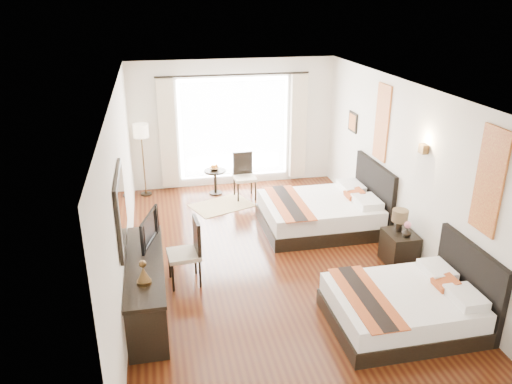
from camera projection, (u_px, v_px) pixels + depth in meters
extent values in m
cube|color=#39150A|center=(273.00, 263.00, 8.10)|extent=(4.50, 7.50, 0.01)
cube|color=white|center=(276.00, 91.00, 7.06)|extent=(4.50, 7.50, 0.02)
cube|color=silver|center=(410.00, 173.00, 8.01)|extent=(0.01, 7.50, 2.80)
cube|color=silver|center=(122.00, 194.00, 7.15)|extent=(0.01, 7.50, 2.80)
cube|color=silver|center=(234.00, 124.00, 10.98)|extent=(4.50, 0.01, 2.80)
cube|color=silver|center=(381.00, 337.00, 4.18)|extent=(4.50, 0.01, 2.80)
cube|color=white|center=(234.00, 128.00, 11.01)|extent=(2.40, 0.02, 2.20)
cube|color=white|center=(234.00, 129.00, 10.95)|extent=(2.30, 0.02, 2.10)
cube|color=#BBA691|center=(168.00, 134.00, 10.65)|extent=(0.35, 0.14, 2.35)
cube|color=#BBA691|center=(298.00, 127.00, 11.20)|extent=(0.35, 0.14, 2.35)
cube|color=maroon|center=(489.00, 181.00, 6.08)|extent=(0.03, 0.50, 1.35)
cube|color=maroon|center=(382.00, 123.00, 8.81)|extent=(0.03, 0.50, 1.35)
cube|color=#4F381C|center=(424.00, 149.00, 7.44)|extent=(0.10, 0.14, 0.14)
cube|color=black|center=(121.00, 208.00, 6.30)|extent=(0.04, 1.25, 0.95)
cube|color=white|center=(123.00, 208.00, 6.31)|extent=(0.01, 1.12, 0.82)
cube|color=black|center=(399.00, 317.00, 6.57)|extent=(1.82, 1.42, 0.22)
cube|color=white|center=(401.00, 301.00, 6.48)|extent=(1.76, 1.38, 0.27)
cube|color=black|center=(469.00, 282.00, 6.60)|extent=(0.08, 1.42, 1.06)
cube|color=#8B3B16|center=(366.00, 297.00, 6.33)|extent=(0.49, 1.48, 0.02)
cube|color=black|center=(318.00, 222.00, 9.28)|extent=(2.05, 1.60, 0.25)
cube|color=white|center=(319.00, 208.00, 9.18)|extent=(1.99, 1.56, 0.30)
cube|color=black|center=(374.00, 193.00, 9.31)|extent=(0.08, 1.60, 1.20)
cube|color=#8B3B16|center=(289.00, 203.00, 9.01)|extent=(0.55, 1.66, 0.02)
cube|color=black|center=(399.00, 248.00, 8.01)|extent=(0.45, 0.56, 0.54)
cylinder|color=black|center=(399.00, 227.00, 7.96)|extent=(0.11, 0.11, 0.21)
cylinder|color=#42331F|center=(400.00, 216.00, 7.89)|extent=(0.25, 0.25, 0.19)
imported|color=black|center=(407.00, 235.00, 7.78)|extent=(0.18, 0.18, 0.15)
cube|color=black|center=(147.00, 286.00, 6.78)|extent=(0.50, 2.20, 0.76)
imported|color=black|center=(144.00, 229.00, 7.06)|extent=(0.32, 0.77, 0.44)
cube|color=beige|center=(184.00, 255.00, 7.40)|extent=(0.51, 0.51, 0.06)
cube|color=black|center=(197.00, 236.00, 7.35)|extent=(0.09, 0.44, 0.52)
cylinder|color=black|center=(146.00, 194.00, 10.85)|extent=(0.24, 0.24, 0.03)
cylinder|color=#4F381C|center=(144.00, 164.00, 10.60)|extent=(0.03, 0.03, 1.33)
cylinder|color=beige|center=(141.00, 131.00, 10.32)|extent=(0.32, 0.32, 0.28)
cylinder|color=black|center=(215.00, 182.00, 10.81)|extent=(0.47, 0.47, 0.54)
imported|color=#412617|center=(214.00, 169.00, 10.71)|extent=(0.26, 0.26, 0.05)
cube|color=beige|center=(245.00, 178.00, 10.53)|extent=(0.46, 0.46, 0.06)
cube|color=black|center=(243.00, 163.00, 10.61)|extent=(0.42, 0.07, 0.49)
cube|color=tan|center=(222.00, 205.00, 10.29)|extent=(1.42, 1.20, 0.01)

